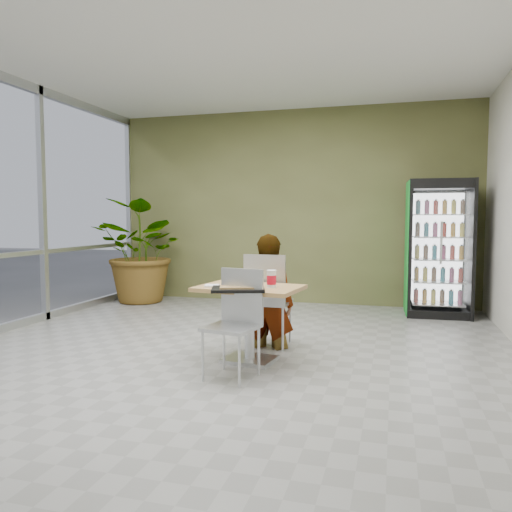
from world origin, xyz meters
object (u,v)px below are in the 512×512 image
object	(u,v)px
seated_woman	(268,304)
beverage_fridge	(439,248)
soda_cup	(272,279)
chair_near	(237,314)
potted_plant	(145,251)
chair_far	(267,293)
cafeteria_tray	(238,289)
dining_table	(249,308)

from	to	relation	value
seated_woman	beverage_fridge	bearing A→B (deg)	-129.06
seated_woman	soda_cup	world-z (taller)	seated_woman
chair_near	potted_plant	xyz separation A→B (m)	(-2.68, 3.32, 0.30)
chair_near	beverage_fridge	xyz separation A→B (m)	(1.97, 3.41, 0.42)
chair_far	seated_woman	size ratio (longest dim) A/B	0.67
chair_far	chair_near	xyz separation A→B (m)	(-0.03, -0.98, -0.04)
chair_near	cafeteria_tray	world-z (taller)	chair_near
soda_cup	dining_table	bearing A→B (deg)	172.58
dining_table	cafeteria_tray	distance (m)	0.39
dining_table	potted_plant	size ratio (longest dim) A/B	0.61
cafeteria_tray	potted_plant	xyz separation A→B (m)	(-2.66, 3.20, 0.10)
soda_cup	seated_woman	bearing A→B (deg)	106.78
seated_woman	beverage_fridge	xyz separation A→B (m)	(1.93, 2.37, 0.51)
seated_woman	chair_far	bearing A→B (deg)	89.89
cafeteria_tray	potted_plant	size ratio (longest dim) A/B	0.28
seated_woman	potted_plant	xyz separation A→B (m)	(-2.71, 2.28, 0.39)
dining_table	potted_plant	world-z (taller)	potted_plant
potted_plant	beverage_fridge	bearing A→B (deg)	1.19
dining_table	cafeteria_tray	size ratio (longest dim) A/B	2.21
chair_far	chair_near	bearing A→B (deg)	88.37
chair_far	chair_near	distance (m)	0.98
dining_table	potted_plant	bearing A→B (deg)	132.86
dining_table	chair_near	distance (m)	0.44
seated_woman	cafeteria_tray	size ratio (longest dim) A/B	3.23
soda_cup	cafeteria_tray	size ratio (longest dim) A/B	0.35
soda_cup	beverage_fridge	distance (m)	3.48
dining_table	beverage_fridge	distance (m)	3.60
chair_near	seated_woman	bearing A→B (deg)	99.73
dining_table	beverage_fridge	bearing A→B (deg)	56.45
cafeteria_tray	potted_plant	distance (m)	4.16
chair_far	cafeteria_tray	distance (m)	0.88
cafeteria_tray	beverage_fridge	size ratio (longest dim) A/B	0.24
soda_cup	chair_near	bearing A→B (deg)	-118.50
chair_near	soda_cup	bearing A→B (deg)	72.89
chair_near	potted_plant	distance (m)	4.28
potted_plant	seated_woman	bearing A→B (deg)	-40.02
cafeteria_tray	dining_table	bearing A→B (deg)	87.24
chair_far	beverage_fridge	size ratio (longest dim) A/B	0.53
chair_far	seated_woman	distance (m)	0.14
chair_far	beverage_fridge	bearing A→B (deg)	-128.39
dining_table	chair_far	bearing A→B (deg)	85.95
dining_table	soda_cup	world-z (taller)	soda_cup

